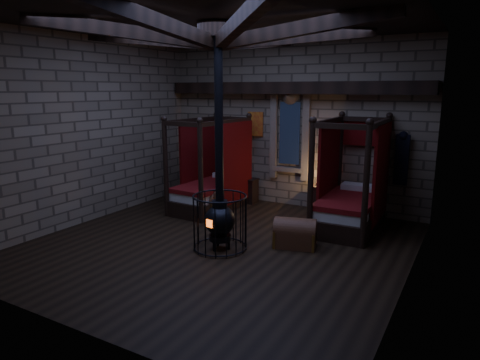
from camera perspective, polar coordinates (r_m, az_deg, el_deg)
The scene contains 8 objects.
room at distance 8.15m, azimuth -2.73°, elevation 17.10°, with size 7.02×7.02×4.29m.
bed_left at distance 10.98m, azimuth -3.76°, elevation -0.90°, with size 1.27×2.26×2.30m.
bed_right at distance 9.77m, azimuth 14.51°, elevation -2.77°, with size 1.27×2.32×2.39m.
trunk_left at distance 10.50m, azimuth -5.06°, elevation -3.12°, with size 0.90×0.59×0.64m.
trunk_right at distance 8.46m, azimuth 7.35°, elevation -7.12°, with size 0.91×0.70×0.59m.
nightstand_left at distance 11.56m, azimuth 1.27°, elevation -1.38°, with size 0.42×0.40×0.80m.
nightstand_right at distance 10.72m, azimuth 10.51°, elevation -2.54°, with size 0.51×0.50×0.77m.
stove at distance 8.17m, azimuth -2.70°, elevation -4.98°, with size 1.04×1.04×4.05m.
Camera 1 is at (4.31, -6.79, 3.03)m, focal length 32.00 mm.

